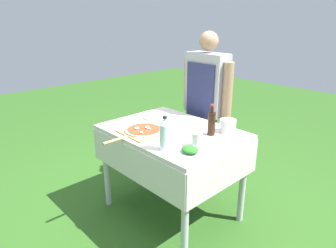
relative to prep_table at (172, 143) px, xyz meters
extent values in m
plane|color=#2D5B1E|center=(0.00, 0.00, -0.70)|extent=(12.00, 12.00, 0.00)
cube|color=beige|center=(0.00, 0.00, 0.10)|extent=(1.13, 0.84, 0.04)
cube|color=beige|center=(0.00, -0.42, -0.06)|extent=(1.13, 0.01, 0.28)
cube|color=beige|center=(0.00, 0.42, -0.06)|extent=(1.13, 0.01, 0.28)
cube|color=beige|center=(-0.57, 0.00, -0.06)|extent=(0.01, 0.84, 0.28)
cube|color=beige|center=(0.57, 0.00, -0.06)|extent=(0.01, 0.84, 0.28)
cylinder|color=#B7B7BC|center=(-0.51, -0.36, -0.31)|extent=(0.06, 0.06, 0.78)
cylinder|color=#B7B7BC|center=(0.51, -0.36, -0.31)|extent=(0.06, 0.06, 0.78)
cylinder|color=#B7B7BC|center=(-0.51, 0.36, -0.31)|extent=(0.06, 0.06, 0.78)
cylinder|color=#B7B7BC|center=(0.51, 0.36, -0.31)|extent=(0.06, 0.06, 0.78)
cylinder|color=#333D56|center=(-0.07, 0.62, -0.30)|extent=(0.12, 0.12, 0.80)
cylinder|color=#333D56|center=(-0.23, 0.62, -0.30)|extent=(0.12, 0.12, 0.80)
cube|color=#99999E|center=(-0.15, 0.62, 0.40)|extent=(0.44, 0.20, 0.60)
cube|color=navy|center=(-0.15, 0.52, 0.18)|extent=(0.35, 0.02, 0.87)
cylinder|color=#A37A5B|center=(0.11, 0.61, 0.37)|extent=(0.09, 0.09, 0.53)
cylinder|color=#A37A5B|center=(-0.40, 0.63, 0.37)|extent=(0.09, 0.09, 0.53)
sphere|color=#A37A5B|center=(-0.15, 0.62, 0.81)|extent=(0.18, 0.18, 0.18)
cube|color=tan|center=(-0.12, -0.21, 0.13)|extent=(0.35, 0.35, 0.01)
cylinder|color=tan|center=(-0.13, -0.49, 0.13)|extent=(0.03, 0.22, 0.02)
cylinder|color=beige|center=(-0.12, -0.21, 0.14)|extent=(0.32, 0.32, 0.01)
cylinder|color=#D14223|center=(-0.12, -0.21, 0.15)|extent=(0.28, 0.28, 0.00)
ellipsoid|color=white|center=(-0.16, -0.25, 0.16)|extent=(0.06, 0.06, 0.02)
ellipsoid|color=white|center=(-0.09, -0.18, 0.15)|extent=(0.04, 0.04, 0.01)
ellipsoid|color=white|center=(-0.06, -0.28, 0.16)|extent=(0.03, 0.03, 0.01)
ellipsoid|color=white|center=(-0.13, -0.17, 0.16)|extent=(0.04, 0.04, 0.01)
ellipsoid|color=white|center=(-0.12, -0.17, 0.16)|extent=(0.05, 0.05, 0.02)
ellipsoid|color=#286B23|center=(-0.10, -0.31, 0.15)|extent=(0.04, 0.04, 0.00)
ellipsoid|color=#286B23|center=(-0.14, -0.28, 0.15)|extent=(0.01, 0.03, 0.00)
ellipsoid|color=#286B23|center=(-0.19, -0.25, 0.15)|extent=(0.03, 0.03, 0.00)
ellipsoid|color=#286B23|center=(-0.16, -0.21, 0.15)|extent=(0.03, 0.01, 0.00)
ellipsoid|color=#286B23|center=(-0.09, -0.25, 0.15)|extent=(0.02, 0.04, 0.00)
cylinder|color=black|center=(0.30, 0.15, 0.21)|extent=(0.06, 0.06, 0.19)
cylinder|color=black|center=(0.30, 0.15, 0.33)|extent=(0.02, 0.02, 0.05)
cylinder|color=#B22823|center=(0.30, 0.15, 0.37)|extent=(0.03, 0.03, 0.02)
cylinder|color=silver|center=(0.25, -0.32, 0.21)|extent=(0.08, 0.08, 0.19)
cone|color=silver|center=(0.25, -0.32, 0.33)|extent=(0.08, 0.08, 0.05)
cylinder|color=#232326|center=(0.25, -0.32, 0.37)|extent=(0.03, 0.03, 0.02)
cube|color=silver|center=(0.42, -0.23, 0.12)|extent=(0.16, 0.13, 0.01)
ellipsoid|color=#286B23|center=(0.42, -0.23, 0.15)|extent=(0.13, 0.11, 0.04)
cylinder|color=silver|center=(0.35, 0.30, 0.17)|extent=(0.13, 0.13, 0.11)
cylinder|color=beige|center=(-0.34, 0.11, 0.12)|extent=(0.23, 0.23, 0.00)
cylinder|color=beige|center=(-0.34, 0.11, 0.13)|extent=(0.23, 0.23, 0.00)
cylinder|color=beige|center=(-0.34, 0.11, 0.13)|extent=(0.23, 0.23, 0.00)
cylinder|color=beige|center=(-0.34, 0.11, 0.14)|extent=(0.23, 0.23, 0.00)
cylinder|color=silver|center=(0.37, -0.10, 0.17)|extent=(0.08, 0.08, 0.09)
cylinder|color=#D14223|center=(0.37, -0.10, 0.15)|extent=(0.07, 0.07, 0.07)
cylinder|color=#B7B2A3|center=(0.37, -0.10, 0.22)|extent=(0.08, 0.08, 0.01)
camera|label=1|loc=(1.70, -1.65, 1.02)|focal=32.00mm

